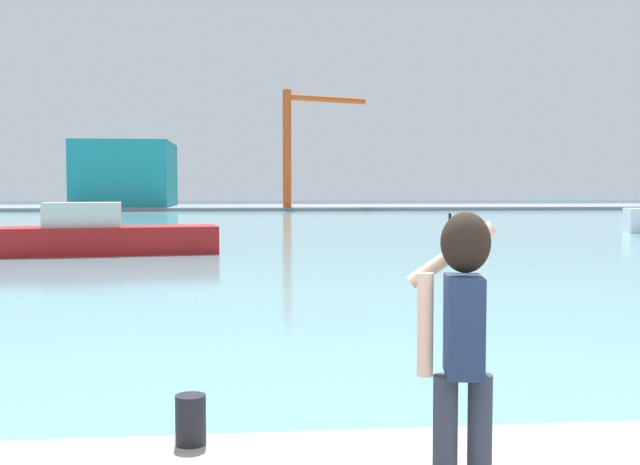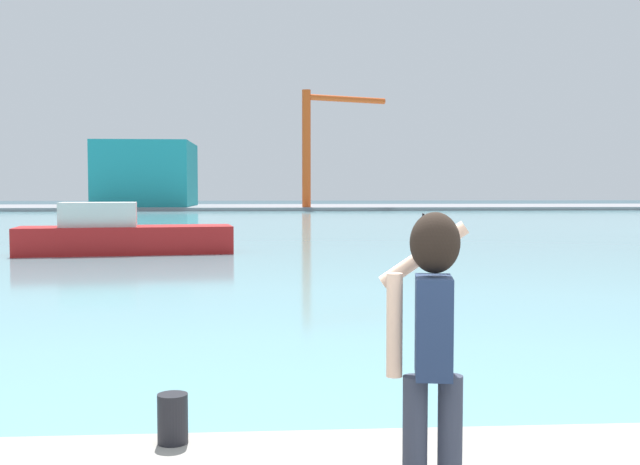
# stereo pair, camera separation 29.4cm
# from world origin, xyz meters

# --- Properties ---
(ground_plane) EXTENTS (220.00, 220.00, 0.00)m
(ground_plane) POSITION_xyz_m (0.00, 50.00, 0.00)
(ground_plane) COLOR #334751
(harbor_water) EXTENTS (140.00, 100.00, 0.02)m
(harbor_water) POSITION_xyz_m (0.00, 52.00, 0.01)
(harbor_water) COLOR #6BA8B2
(harbor_water) RESTS_ON ground_plane
(far_shore_dock) EXTENTS (140.00, 20.00, 0.40)m
(far_shore_dock) POSITION_xyz_m (0.00, 92.00, 0.20)
(far_shore_dock) COLOR gray
(far_shore_dock) RESTS_ON ground_plane
(person_photographer) EXTENTS (0.53, 0.56, 1.74)m
(person_photographer) POSITION_xyz_m (-0.25, 0.38, 1.70)
(person_photographer) COLOR #2D3342
(person_photographer) RESTS_ON quay_promenade
(harbor_bollard) EXTENTS (0.22, 0.22, 0.36)m
(harbor_bollard) POSITION_xyz_m (-1.86, 1.78, 0.81)
(harbor_bollard) COLOR black
(harbor_bollard) RESTS_ON quay_promenade
(boat_moored) EXTENTS (8.28, 3.38, 1.98)m
(boat_moored) POSITION_xyz_m (-6.75, 25.73, 0.73)
(boat_moored) COLOR #B21919
(boat_moored) RESTS_ON harbor_water
(warehouse_left) EXTENTS (11.14, 13.71, 7.78)m
(warehouse_left) POSITION_xyz_m (-15.86, 90.94, 4.29)
(warehouse_left) COLOR teal
(warehouse_left) RESTS_ON far_shore_dock
(port_crane) EXTENTS (10.23, 4.58, 13.49)m
(port_crane) POSITION_xyz_m (4.74, 84.52, 8.77)
(port_crane) COLOR #D84C19
(port_crane) RESTS_ON far_shore_dock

